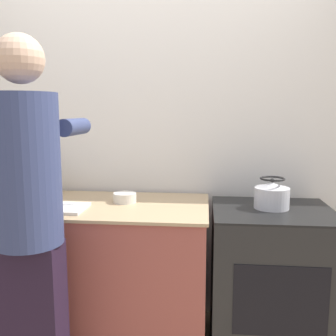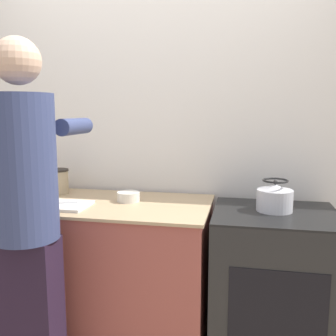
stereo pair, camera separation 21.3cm
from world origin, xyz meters
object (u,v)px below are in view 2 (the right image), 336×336
person (27,209)px  knife (61,203)px  canister_jar (57,181)px  oven (273,287)px  kettle (275,198)px  cutting_board (59,205)px  bowl_prep (128,197)px

person → knife: 0.44m
person → canister_jar: bearing=107.4°
person → oven: bearing=23.5°
oven → knife: 1.37m
kettle → canister_jar: 1.48m
canister_jar → oven: bearing=-8.4°
oven → cutting_board: 1.37m
oven → knife: size_ratio=5.08×
person → knife: (-0.04, 0.43, -0.08)m
bowl_prep → canister_jar: 0.58m
oven → kettle: kettle is taller
oven → person: size_ratio=0.50×
kettle → canister_jar: kettle is taller
oven → cutting_board: cutting_board is taller
oven → person: bearing=-156.5°
oven → kettle: 0.53m
oven → kettle: (-0.01, 0.03, 0.53)m
knife → bowl_prep: bearing=0.4°
kettle → canister_jar: bearing=172.6°
cutting_board → kettle: kettle is taller
kettle → canister_jar: (-1.46, 0.19, 0.01)m
knife → kettle: (1.27, 0.13, 0.06)m
bowl_prep → canister_jar: bearing=167.5°
cutting_board → canister_jar: 0.39m
person → knife: person is taller
bowl_prep → kettle: bearing=-4.2°
canister_jar → person: bearing=-72.6°
cutting_board → knife: knife is taller
knife → canister_jar: bearing=93.3°
kettle → bowl_prep: bearing=175.8°
oven → canister_jar: (-1.47, 0.22, 0.54)m
person → knife: bearing=95.6°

